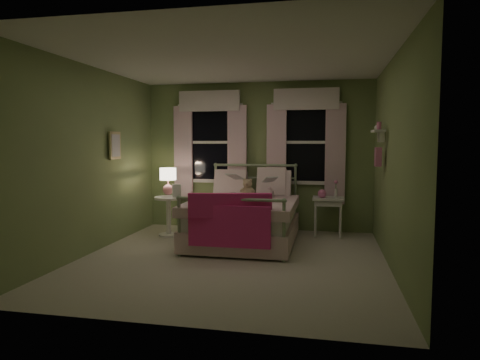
% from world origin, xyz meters
% --- Properties ---
extents(room_shell, '(4.20, 4.20, 4.20)m').
position_xyz_m(room_shell, '(0.00, 0.00, 1.30)').
color(room_shell, beige).
rests_on(room_shell, ground).
extents(bed, '(1.58, 2.04, 1.18)m').
position_xyz_m(bed, '(-0.02, 1.02, 0.38)').
color(bed, white).
rests_on(bed, ground).
extents(pink_throw, '(1.10, 0.31, 0.71)m').
position_xyz_m(pink_throw, '(-0.02, 0.00, 0.61)').
color(pink_throw, '#E12C7B').
rests_on(pink_throw, bed).
extents(child_left, '(0.27, 0.18, 0.73)m').
position_xyz_m(child_left, '(-0.30, 1.45, 0.94)').
color(child_left, '#F7D1DD').
rests_on(child_left, bed).
extents(child_right, '(0.35, 0.28, 0.71)m').
position_xyz_m(child_right, '(0.26, 1.45, 0.92)').
color(child_right, '#F7D1DD').
rests_on(child_right, bed).
extents(book_left, '(0.23, 0.18, 0.26)m').
position_xyz_m(book_left, '(-0.30, 1.20, 0.96)').
color(book_left, beige).
rests_on(book_left, child_left).
extents(book_right, '(0.23, 0.19, 0.26)m').
position_xyz_m(book_right, '(0.26, 1.20, 0.92)').
color(book_right, beige).
rests_on(book_right, child_right).
extents(teddy_bear, '(0.24, 0.20, 0.33)m').
position_xyz_m(teddy_bear, '(-0.02, 1.29, 0.79)').
color(teddy_bear, tan).
rests_on(teddy_bear, bed).
extents(nightstand_left, '(0.46, 0.46, 0.65)m').
position_xyz_m(nightstand_left, '(-1.35, 1.23, 0.42)').
color(nightstand_left, white).
rests_on(nightstand_left, ground).
extents(table_lamp, '(0.27, 0.27, 0.45)m').
position_xyz_m(table_lamp, '(-1.35, 1.23, 0.95)').
color(table_lamp, pink).
rests_on(table_lamp, nightstand_left).
extents(book_nightstand, '(0.20, 0.25, 0.02)m').
position_xyz_m(book_nightstand, '(-1.25, 1.15, 0.66)').
color(book_nightstand, beige).
rests_on(book_nightstand, nightstand_left).
extents(nightstand_right, '(0.50, 0.40, 0.64)m').
position_xyz_m(nightstand_right, '(1.25, 1.70, 0.55)').
color(nightstand_right, white).
rests_on(nightstand_right, ground).
extents(pink_toy, '(0.14, 0.18, 0.14)m').
position_xyz_m(pink_toy, '(1.15, 1.70, 0.71)').
color(pink_toy, pink).
rests_on(pink_toy, nightstand_right).
extents(bud_vase, '(0.06, 0.06, 0.28)m').
position_xyz_m(bud_vase, '(1.37, 1.75, 0.79)').
color(bud_vase, white).
rests_on(bud_vase, nightstand_right).
extents(window_left, '(1.34, 0.13, 1.96)m').
position_xyz_m(window_left, '(-0.85, 2.03, 1.62)').
color(window_left, black).
rests_on(window_left, room_shell).
extents(window_right, '(1.34, 0.13, 1.96)m').
position_xyz_m(window_right, '(0.85, 2.03, 1.62)').
color(window_right, black).
rests_on(window_right, room_shell).
extents(wall_shelf, '(0.15, 0.50, 0.60)m').
position_xyz_m(wall_shelf, '(1.90, 0.70, 1.52)').
color(wall_shelf, white).
rests_on(wall_shelf, room_shell).
extents(framed_picture, '(0.03, 0.32, 0.42)m').
position_xyz_m(framed_picture, '(-1.95, 0.60, 1.50)').
color(framed_picture, beige).
rests_on(framed_picture, room_shell).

